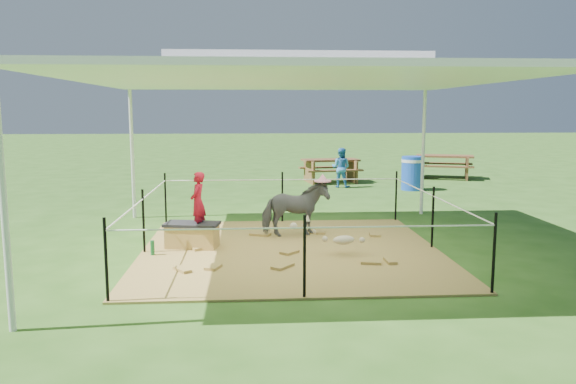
{
  "coord_description": "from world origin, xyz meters",
  "views": [
    {
      "loc": [
        -0.61,
        -8.52,
        2.18
      ],
      "look_at": [
        0.0,
        0.6,
        0.85
      ],
      "focal_mm": 35.0,
      "sensor_mm": 36.0,
      "label": 1
    }
  ],
  "objects": [
    {
      "name": "trash_barrel",
      "position": [
        3.84,
        6.6,
        0.46
      ],
      "size": [
        0.79,
        0.79,
        0.93
      ],
      "primitive_type": "cylinder",
      "rotation": [
        0.0,
        0.0,
        -0.42
      ],
      "color": "blue",
      "rests_on": "ground"
    },
    {
      "name": "straw_bale",
      "position": [
        -1.54,
        0.25,
        0.21
      ],
      "size": [
        0.85,
        0.54,
        0.35
      ],
      "primitive_type": "cube",
      "rotation": [
        0.0,
        0.0,
        -0.2
      ],
      "color": "#A77B3C",
      "rests_on": "hay_patch"
    },
    {
      "name": "canopy_tent",
      "position": [
        0.0,
        0.0,
        2.69
      ],
      "size": [
        6.3,
        6.3,
        2.9
      ],
      "color": "silver",
      "rests_on": "ground"
    },
    {
      "name": "rope_fence",
      "position": [
        0.0,
        -0.0,
        0.64
      ],
      "size": [
        4.54,
        4.54,
        1.0
      ],
      "color": "black",
      "rests_on": "ground"
    },
    {
      "name": "foal",
      "position": [
        0.77,
        -0.37,
        0.28
      ],
      "size": [
        1.0,
        0.68,
        0.51
      ],
      "primitive_type": null,
      "rotation": [
        0.0,
        0.0,
        0.2
      ],
      "color": "tan",
      "rests_on": "hay_patch"
    },
    {
      "name": "woman",
      "position": [
        -1.44,
        0.25,
        0.86
      ],
      "size": [
        0.29,
        0.38,
        0.95
      ],
      "primitive_type": "imported",
      "rotation": [
        0.0,
        0.0,
        -1.77
      ],
      "color": "#B51126",
      "rests_on": "straw_bale"
    },
    {
      "name": "green_bottle",
      "position": [
        -2.09,
        -0.2,
        0.14
      ],
      "size": [
        0.07,
        0.07,
        0.22
      ],
      "primitive_type": "cylinder",
      "rotation": [
        0.0,
        0.0,
        -0.2
      ],
      "color": "#16672F",
      "rests_on": "hay_patch"
    },
    {
      "name": "pony",
      "position": [
        0.14,
        0.94,
        0.5
      ],
      "size": [
        1.2,
        0.72,
        0.94
      ],
      "primitive_type": "imported",
      "rotation": [
        0.0,
        0.0,
        1.77
      ],
      "color": "#4C4B50",
      "rests_on": "hay_patch"
    },
    {
      "name": "pink_hat",
      "position": [
        0.14,
        0.94,
        1.04
      ],
      "size": [
        0.29,
        0.29,
        0.14
      ],
      "primitive_type": "cylinder",
      "color": "pink",
      "rests_on": "pony"
    },
    {
      "name": "hay_patch",
      "position": [
        0.0,
        0.0,
        0.01
      ],
      "size": [
        4.6,
        4.6,
        0.03
      ],
      "primitive_type": "cube",
      "color": "brown",
      "rests_on": "ground"
    },
    {
      "name": "picnic_table_near",
      "position": [
        1.82,
        8.41,
        0.35
      ],
      "size": [
        1.86,
        1.46,
        0.71
      ],
      "primitive_type": "cube",
      "rotation": [
        0.0,
        0.0,
        0.14
      ],
      "color": "#542E1C",
      "rests_on": "ground"
    },
    {
      "name": "dark_cloth",
      "position": [
        -1.54,
        0.25,
        0.4
      ],
      "size": [
        0.91,
        0.59,
        0.04
      ],
      "primitive_type": "cube",
      "rotation": [
        0.0,
        0.0,
        -0.2
      ],
      "color": "black",
      "rests_on": "straw_bale"
    },
    {
      "name": "ground",
      "position": [
        0.0,
        0.0,
        0.0
      ],
      "size": [
        90.0,
        90.0,
        0.0
      ],
      "primitive_type": "plane",
      "color": "#2D5919",
      "rests_on": "ground"
    },
    {
      "name": "picnic_table_far",
      "position": [
        5.66,
        9.2,
        0.37
      ],
      "size": [
        2.12,
        1.82,
        0.75
      ],
      "primitive_type": "cube",
      "rotation": [
        0.0,
        0.0,
        -0.34
      ],
      "color": "brown",
      "rests_on": "ground"
    },
    {
      "name": "distant_person",
      "position": [
        1.96,
        7.25,
        0.56
      ],
      "size": [
        0.68,
        0.62,
        1.13
      ],
      "primitive_type": "imported",
      "rotation": [
        0.0,
        0.0,
        2.71
      ],
      "color": "#357DC8",
      "rests_on": "ground"
    }
  ]
}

